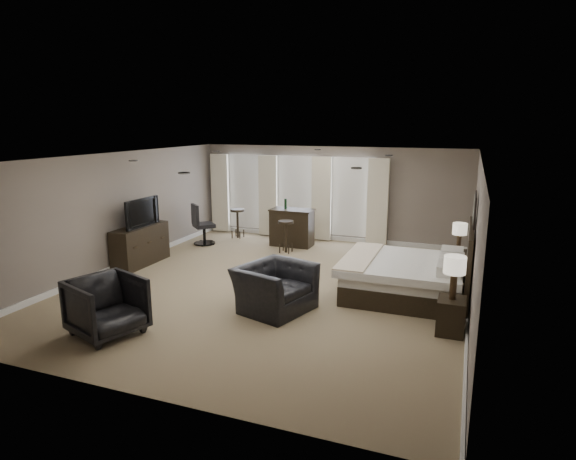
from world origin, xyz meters
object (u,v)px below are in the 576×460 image
(bar_counter, at_px, (292,227))
(bar_stool_right, at_px, (286,237))
(bed, at_px, (406,260))
(desk_chair, at_px, (204,224))
(tv, at_px, (139,223))
(armchair_far, at_px, (107,304))
(armchair_near, at_px, (275,280))
(lamp_near, at_px, (454,278))
(nightstand_near, at_px, (451,316))
(bar_stool_left, at_px, (238,223))
(nightstand_far, at_px, (457,265))
(dresser, at_px, (141,245))
(lamp_far, at_px, (459,237))

(bar_counter, bearing_deg, bar_stool_right, -82.09)
(bed, distance_m, desk_chair, 6.00)
(tv, height_order, bar_stool_right, tv)
(armchair_far, bearing_deg, bar_stool_right, 10.68)
(armchair_near, bearing_deg, bed, -35.68)
(lamp_near, relative_size, tv, 0.61)
(armchair_near, bearing_deg, tv, 86.90)
(nightstand_near, bearing_deg, desk_chair, 151.31)
(nightstand_near, bearing_deg, bar_stool_left, 142.72)
(tv, bearing_deg, bar_counter, -43.10)
(lamp_near, relative_size, bar_stool_left, 0.83)
(nightstand_near, relative_size, nightstand_far, 0.96)
(nightstand_near, bearing_deg, lamp_near, 0.00)
(bar_counter, height_order, bar_stool_right, bar_counter)
(dresser, xyz_separation_m, bar_stool_right, (2.79, 2.16, -0.04))
(lamp_near, bearing_deg, armchair_far, -158.73)
(nightstand_far, height_order, armchair_near, armchair_near)
(bed, xyz_separation_m, nightstand_far, (0.89, 1.45, -0.42))
(bar_counter, relative_size, bar_stool_left, 1.37)
(tv, bearing_deg, dresser, -180.00)
(dresser, height_order, armchair_far, armchair_far)
(bar_stool_left, xyz_separation_m, desk_chair, (-0.51, -1.00, 0.14))
(bed, bearing_deg, armchair_near, -143.09)
(nightstand_far, bearing_deg, bar_stool_left, 164.50)
(armchair_far, bearing_deg, nightstand_far, -26.29)
(bar_stool_right, bearing_deg, dresser, -142.24)
(tv, bearing_deg, armchair_far, -150.04)
(bar_counter, bearing_deg, nightstand_near, -45.27)
(lamp_far, distance_m, tv, 7.08)
(lamp_near, distance_m, bar_stool_right, 5.48)
(nightstand_near, height_order, lamp_near, lamp_near)
(bar_stool_left, bearing_deg, tv, -106.32)
(bed, bearing_deg, desk_chair, 159.41)
(dresser, bearing_deg, bar_stool_right, 37.76)
(desk_chair, bearing_deg, bed, -158.19)
(tv, relative_size, bar_counter, 1.00)
(tv, height_order, bar_stool_left, tv)
(nightstand_far, height_order, lamp_far, lamp_far)
(lamp_far, height_order, armchair_far, lamp_far)
(nightstand_far, relative_size, bar_counter, 0.51)
(armchair_near, distance_m, bar_counter, 4.55)
(dresser, xyz_separation_m, armchair_far, (1.93, -3.34, 0.05))
(lamp_near, xyz_separation_m, bar_counter, (-4.23, 4.27, -0.41))
(nightstand_far, height_order, armchair_far, armchair_far)
(nightstand_near, height_order, desk_chair, desk_chair)
(armchair_far, bearing_deg, bar_stool_left, 28.32)
(lamp_near, relative_size, bar_stool_right, 0.84)
(tv, distance_m, armchair_near, 4.27)
(nightstand_near, relative_size, bar_stool_left, 0.67)
(nightstand_far, distance_m, bar_stool_left, 6.22)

